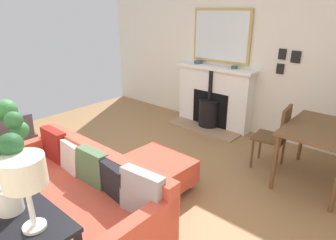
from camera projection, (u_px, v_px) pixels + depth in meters
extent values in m
cube|color=olive|center=(114.00, 185.00, 3.61)|extent=(5.38, 5.77, 0.01)
cube|color=silver|center=(232.00, 46.00, 4.99)|extent=(0.12, 5.77, 2.87)
cube|color=#9E7A5B|center=(203.00, 129.00, 5.24)|extent=(0.40, 1.33, 0.03)
cube|color=white|center=(214.00, 98.00, 5.29)|extent=(0.26, 1.40, 1.04)
cube|color=black|center=(210.00, 109.00, 5.28)|extent=(0.06, 0.71, 0.62)
cylinder|color=black|center=(209.00, 113.00, 5.28)|extent=(0.36, 0.36, 0.46)
cylinder|color=black|center=(210.00, 100.00, 5.19)|extent=(0.38, 0.38, 0.02)
cylinder|color=black|center=(210.00, 85.00, 5.10)|extent=(0.07, 0.07, 0.52)
cube|color=white|center=(215.00, 68.00, 5.08)|extent=(0.31, 1.48, 0.05)
cube|color=tan|center=(221.00, 36.00, 4.98)|extent=(0.04, 1.10, 0.89)
cube|color=silver|center=(221.00, 36.00, 4.97)|extent=(0.01, 1.02, 0.81)
cylinder|color=#334C56|center=(198.00, 62.00, 5.33)|extent=(0.15, 0.15, 0.05)
torus|color=#334C56|center=(198.00, 61.00, 5.32)|extent=(0.15, 0.15, 0.01)
cylinder|color=#334C56|center=(234.00, 68.00, 4.88)|extent=(0.11, 0.11, 0.04)
torus|color=#334C56|center=(234.00, 67.00, 4.87)|extent=(0.11, 0.11, 0.01)
cylinder|color=#B2B2B7|center=(10.00, 203.00, 3.20)|extent=(0.04, 0.04, 0.10)
cylinder|color=#B2B2B7|center=(61.00, 180.00, 3.63)|extent=(0.04, 0.04, 0.10)
cube|color=#D14C38|center=(75.00, 205.00, 2.82)|extent=(0.78, 1.98, 0.33)
cube|color=#D14C38|center=(99.00, 163.00, 2.93)|extent=(0.15, 1.97, 0.33)
cube|color=#D14C38|center=(26.00, 151.00, 3.30)|extent=(0.73, 0.12, 0.21)
cube|color=#D14C38|center=(140.00, 228.00, 2.16)|extent=(0.73, 0.12, 0.21)
cube|color=maroon|center=(54.00, 145.00, 3.29)|extent=(0.12, 0.38, 0.38)
cube|color=beige|center=(72.00, 157.00, 3.08)|extent=(0.17, 0.33, 0.33)
cube|color=#4C6B47|center=(92.00, 168.00, 2.85)|extent=(0.14, 0.37, 0.37)
cube|color=black|center=(115.00, 182.00, 2.64)|extent=(0.16, 0.35, 0.34)
cube|color=#99999E|center=(142.00, 194.00, 2.41)|extent=(0.17, 0.41, 0.41)
cylinder|color=#B2B2B7|center=(127.00, 182.00, 3.60)|extent=(0.03, 0.03, 0.09)
cylinder|color=#B2B2B7|center=(163.00, 203.00, 3.20)|extent=(0.03, 0.03, 0.09)
cylinder|color=#B2B2B7|center=(155.00, 167.00, 3.93)|extent=(0.03, 0.03, 0.09)
cylinder|color=#B2B2B7|center=(191.00, 185.00, 3.53)|extent=(0.03, 0.03, 0.09)
cube|color=#D14C38|center=(158.00, 170.00, 3.50)|extent=(0.64, 0.80, 0.29)
cube|color=brown|center=(24.00, 145.00, 4.23)|extent=(0.05, 0.05, 0.37)
cube|color=brown|center=(34.00, 157.00, 3.89)|extent=(0.05, 0.05, 0.37)
cube|color=#4C4C56|center=(6.00, 142.00, 3.83)|extent=(0.68, 0.65, 0.08)
cube|color=#4C4C56|center=(7.00, 132.00, 3.57)|extent=(0.61, 0.22, 0.39)
cube|color=brown|center=(30.00, 130.00, 3.99)|extent=(0.13, 0.53, 0.04)
cylinder|color=white|center=(35.00, 226.00, 1.78)|extent=(0.14, 0.14, 0.02)
cylinder|color=white|center=(30.00, 206.00, 1.72)|extent=(0.03, 0.03, 0.28)
cylinder|color=silver|center=(24.00, 172.00, 1.64)|extent=(0.25, 0.25, 0.18)
cylinder|color=silver|center=(9.00, 199.00, 1.90)|extent=(0.16, 0.16, 0.18)
cylinder|color=brown|center=(1.00, 168.00, 1.82)|extent=(0.02, 0.02, 0.28)
sphere|color=#26562D|center=(11.00, 145.00, 1.67)|extent=(0.14, 0.14, 0.14)
sphere|color=#2D6633|center=(14.00, 120.00, 1.74)|extent=(0.11, 0.11, 0.11)
sphere|color=#387A3D|center=(20.00, 130.00, 1.86)|extent=(0.11, 0.11, 0.11)
sphere|color=#387A3D|center=(6.00, 110.00, 1.87)|extent=(0.14, 0.14, 0.14)
cylinder|color=brown|center=(302.00, 137.00, 4.09)|extent=(0.05, 0.05, 0.70)
cylinder|color=brown|center=(274.00, 163.00, 3.41)|extent=(0.05, 0.05, 0.70)
cylinder|color=brown|center=(336.00, 184.00, 3.01)|extent=(0.05, 0.05, 0.70)
cube|color=brown|center=(322.00, 129.00, 3.42)|extent=(1.06, 0.75, 0.03)
cylinder|color=brown|center=(260.00, 145.00, 4.17)|extent=(0.04, 0.04, 0.42)
cylinder|color=brown|center=(252.00, 154.00, 3.93)|extent=(0.04, 0.04, 0.42)
cylinder|color=brown|center=(283.00, 151.00, 4.00)|extent=(0.04, 0.04, 0.42)
cylinder|color=brown|center=(276.00, 160.00, 3.76)|extent=(0.04, 0.04, 0.42)
cube|color=brown|center=(270.00, 137.00, 3.89)|extent=(0.44, 0.44, 0.02)
cube|color=brown|center=(285.00, 124.00, 3.71)|extent=(0.36, 0.07, 0.44)
cube|color=black|center=(282.00, 54.00, 4.41)|extent=(0.02, 0.11, 0.16)
cube|color=black|center=(296.00, 57.00, 4.29)|extent=(0.02, 0.14, 0.17)
cube|color=black|center=(280.00, 69.00, 4.49)|extent=(0.02, 0.11, 0.15)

